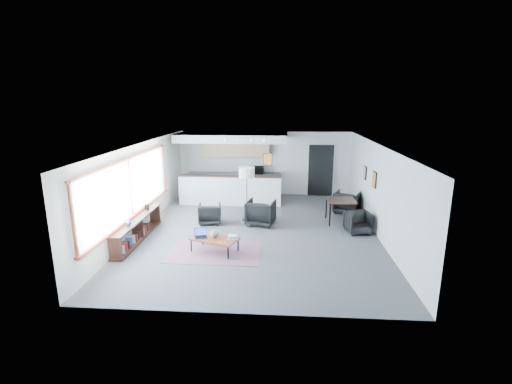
# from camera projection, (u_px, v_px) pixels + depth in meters

# --- Properties ---
(room) EXTENTS (7.02, 9.02, 2.62)m
(room) POSITION_uv_depth(u_px,v_px,m) (257.00, 189.00, 10.90)
(room) COLOR #4A4A4C
(room) RESTS_ON ground
(window) EXTENTS (0.10, 5.95, 1.66)m
(window) POSITION_uv_depth(u_px,v_px,m) (130.00, 189.00, 10.23)
(window) COLOR #8CBFFF
(window) RESTS_ON room
(console) EXTENTS (0.35, 3.00, 0.80)m
(console) POSITION_uv_depth(u_px,v_px,m) (137.00, 230.00, 10.35)
(console) COLOR black
(console) RESTS_ON floor
(kitchenette) EXTENTS (4.20, 1.96, 2.60)m
(kitchenette) POSITION_uv_depth(u_px,v_px,m) (233.00, 164.00, 14.55)
(kitchenette) COLOR white
(kitchenette) RESTS_ON floor
(doorway) EXTENTS (1.10, 0.12, 2.15)m
(doorway) POSITION_uv_depth(u_px,v_px,m) (321.00, 170.00, 15.08)
(doorway) COLOR black
(doorway) RESTS_ON room
(track_light) EXTENTS (1.60, 0.07, 0.15)m
(track_light) POSITION_uv_depth(u_px,v_px,m) (244.00, 139.00, 12.77)
(track_light) COLOR silver
(track_light) RESTS_ON room
(wall_art_lower) EXTENTS (0.03, 0.38, 0.48)m
(wall_art_lower) POSITION_uv_depth(u_px,v_px,m) (374.00, 179.00, 11.00)
(wall_art_lower) COLOR black
(wall_art_lower) RESTS_ON room
(wall_art_upper) EXTENTS (0.03, 0.34, 0.44)m
(wall_art_upper) POSITION_uv_depth(u_px,v_px,m) (365.00, 173.00, 12.27)
(wall_art_upper) COLOR black
(wall_art_upper) RESTS_ON room
(kilim_rug) EXTENTS (2.41, 1.66, 0.01)m
(kilim_rug) POSITION_uv_depth(u_px,v_px,m) (215.00, 252.00, 9.65)
(kilim_rug) COLOR #6C4252
(kilim_rug) RESTS_ON floor
(coffee_table) EXTENTS (1.32, 1.01, 0.38)m
(coffee_table) POSITION_uv_depth(u_px,v_px,m) (215.00, 239.00, 9.57)
(coffee_table) COLOR maroon
(coffee_table) RESTS_ON floor
(laptop) EXTENTS (0.37, 0.34, 0.22)m
(laptop) POSITION_uv_depth(u_px,v_px,m) (201.00, 234.00, 9.63)
(laptop) COLOR black
(laptop) RESTS_ON coffee_table
(ceramic_pot) EXTENTS (0.22, 0.22, 0.22)m
(ceramic_pot) POSITION_uv_depth(u_px,v_px,m) (214.00, 234.00, 9.54)
(ceramic_pot) COLOR gray
(ceramic_pot) RESTS_ON coffee_table
(book_stack) EXTENTS (0.29, 0.23, 0.09)m
(book_stack) POSITION_uv_depth(u_px,v_px,m) (233.00, 237.00, 9.53)
(book_stack) COLOR silver
(book_stack) RESTS_ON coffee_table
(coaster) EXTENTS (0.12, 0.12, 0.01)m
(coaster) POSITION_uv_depth(u_px,v_px,m) (219.00, 242.00, 9.29)
(coaster) COLOR #E5590C
(coaster) RESTS_ON coffee_table
(armchair_left) EXTENTS (0.75, 0.71, 0.70)m
(armchair_left) POSITION_uv_depth(u_px,v_px,m) (210.00, 213.00, 11.78)
(armchair_left) COLOR black
(armchair_left) RESTS_ON floor
(armchair_right) EXTENTS (0.97, 0.93, 0.86)m
(armchair_right) POSITION_uv_depth(u_px,v_px,m) (261.00, 212.00, 11.65)
(armchair_right) COLOR black
(armchair_right) RESTS_ON floor
(floor_lamp) EXTENTS (0.60, 0.60, 1.76)m
(floor_lamp) POSITION_uv_depth(u_px,v_px,m) (247.00, 174.00, 11.82)
(floor_lamp) COLOR black
(floor_lamp) RESTS_ON floor
(dining_table) EXTENTS (0.92, 0.92, 0.75)m
(dining_table) POSITION_uv_depth(u_px,v_px,m) (341.00, 202.00, 11.81)
(dining_table) COLOR black
(dining_table) RESTS_ON floor
(dining_chair_near) EXTENTS (0.67, 0.64, 0.60)m
(dining_chair_near) POSITION_uv_depth(u_px,v_px,m) (358.00, 223.00, 10.95)
(dining_chair_near) COLOR black
(dining_chair_near) RESTS_ON floor
(dining_chair_far) EXTENTS (0.89, 0.87, 0.71)m
(dining_chair_far) POSITION_uv_depth(u_px,v_px,m) (347.00, 203.00, 12.89)
(dining_chair_far) COLOR black
(dining_chair_far) RESTS_ON floor
(microwave) EXTENTS (0.54, 0.32, 0.36)m
(microwave) POSITION_uv_depth(u_px,v_px,m) (257.00, 169.00, 14.98)
(microwave) COLOR black
(microwave) RESTS_ON kitchenette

